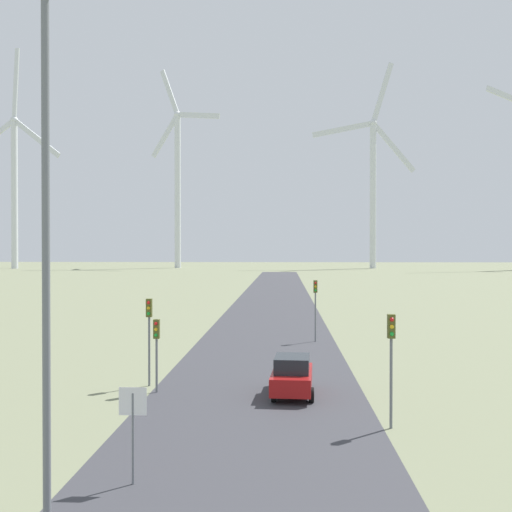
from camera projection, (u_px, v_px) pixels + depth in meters
road_surface at (270, 321)px, 56.27m from camera, size 10.00×240.00×0.01m
streetlamp at (46, 210)px, 13.44m from camera, size 3.27×0.32×12.56m
stop_sign_near at (133, 416)px, 17.12m from camera, size 0.81×0.07×2.80m
traffic_light_post_near_left at (149, 322)px, 29.43m from camera, size 0.28×0.34×4.30m
traffic_light_post_near_right at (391, 345)px, 22.45m from camera, size 0.28×0.33×4.30m
traffic_light_post_mid_left at (156, 339)px, 28.11m from camera, size 0.28×0.34×3.44m
traffic_light_post_mid_right at (315, 297)px, 43.55m from camera, size 0.28×0.33×4.47m
car_approaching at (292, 376)px, 27.58m from camera, size 2.05×4.20×1.83m
wind_turbine_far_left at (14, 176)px, 207.06m from camera, size 40.07×17.24×75.96m
wind_turbine_left at (178, 176)px, 214.06m from camera, size 26.81×13.47×71.82m
wind_turbine_center at (373, 179)px, 209.32m from camera, size 36.98×8.57×72.39m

